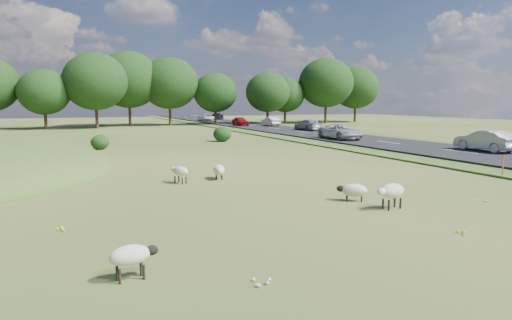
% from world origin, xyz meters
% --- Properties ---
extents(ground, '(160.00, 160.00, 0.00)m').
position_xyz_m(ground, '(0.00, 20.00, 0.00)').
color(ground, '#2E5019').
rests_on(ground, ground).
extents(road, '(8.00, 150.00, 0.25)m').
position_xyz_m(road, '(20.00, 30.00, 0.12)').
color(road, black).
rests_on(road, ground).
extents(treeline, '(96.28, 14.66, 11.70)m').
position_xyz_m(treeline, '(-1.06, 55.44, 6.57)').
color(treeline, black).
rests_on(treeline, ground).
extents(shrubs, '(24.81, 10.28, 1.46)m').
position_xyz_m(shrubs, '(-3.66, 26.77, 0.69)').
color(shrubs, black).
rests_on(shrubs, ground).
extents(marker_post, '(0.06, 0.06, 1.20)m').
position_xyz_m(marker_post, '(13.78, -0.46, 0.60)').
color(marker_post, '#D8590C').
rests_on(marker_post, ground).
extents(sheep_0, '(1.12, 0.59, 0.79)m').
position_xyz_m(sheep_0, '(-5.54, -6.74, 0.55)').
color(sheep_0, beige).
rests_on(sheep_0, ground).
extents(sheep_1, '(0.82, 1.33, 0.74)m').
position_xyz_m(sheep_1, '(0.36, 4.90, 0.47)').
color(sheep_1, beige).
rests_on(sheep_1, ground).
extents(sheep_2, '(1.35, 0.75, 0.94)m').
position_xyz_m(sheep_2, '(4.09, -3.65, 0.66)').
color(sheep_2, beige).
rests_on(sheep_2, ground).
extents(sheep_3, '(0.85, 1.18, 0.83)m').
position_xyz_m(sheep_3, '(-1.72, 4.55, 0.58)').
color(sheep_3, beige).
rests_on(sheep_3, ground).
extents(sheep_4, '(1.17, 1.02, 0.69)m').
position_xyz_m(sheep_4, '(3.61, -1.98, 0.43)').
color(sheep_4, beige).
rests_on(sheep_4, ground).
extents(car_1, '(1.93, 4.74, 1.38)m').
position_xyz_m(car_1, '(21.90, 33.87, 0.94)').
color(car_1, '#96999D').
rests_on(car_1, road).
extents(car_2, '(2.39, 5.19, 1.44)m').
position_xyz_m(car_2, '(18.10, 20.83, 0.97)').
color(car_2, '#B3B5BC').
rests_on(car_2, road).
extents(car_3, '(1.63, 4.67, 1.54)m').
position_xyz_m(car_3, '(21.90, 7.48, 1.02)').
color(car_3, '#9B9CA2').
rests_on(car_3, road).
extents(car_4, '(1.58, 3.92, 1.33)m').
position_xyz_m(car_4, '(18.10, 47.82, 0.92)').
color(car_4, maroon).
rests_on(car_4, road).
extents(car_5, '(1.42, 4.06, 1.34)m').
position_xyz_m(car_5, '(21.90, 45.08, 0.92)').
color(car_5, silver).
rests_on(car_5, road).
extents(car_6, '(2.23, 4.84, 1.34)m').
position_xyz_m(car_6, '(18.10, 65.20, 0.92)').
color(car_6, white).
rests_on(car_6, road).
extents(car_7, '(1.86, 4.57, 1.33)m').
position_xyz_m(car_7, '(21.90, 70.84, 0.91)').
color(car_7, black).
rests_on(car_7, road).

